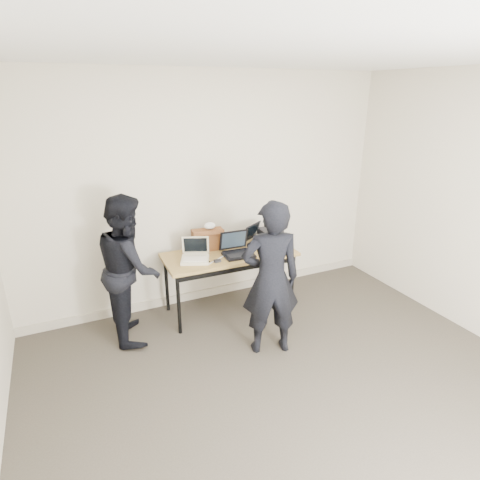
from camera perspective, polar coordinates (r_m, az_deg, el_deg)
room at (r=2.84m, az=11.87°, el=-3.00°), size 4.60×4.60×2.80m
desk at (r=4.59m, az=-1.44°, el=-2.61°), size 1.51×0.69×0.72m
laptop_beige at (r=4.41m, az=-6.39°, el=-2.25°), size 0.38×0.38×0.24m
laptop_center at (r=4.53m, az=-0.46°, el=-1.33°), size 0.35×0.34×0.26m
laptop_right at (r=4.85m, az=2.60°, el=0.10°), size 0.44×0.44×0.24m
leather_satchel at (r=4.66m, az=-4.60°, el=0.13°), size 0.38×0.22×0.25m
tissue at (r=4.62m, az=-4.33°, el=2.03°), size 0.13×0.10×0.08m
equipment_box at (r=4.97m, az=4.34°, el=0.80°), size 0.26×0.22×0.15m
power_brick at (r=4.35m, az=-3.22°, el=-2.99°), size 0.07×0.05×0.03m
cables at (r=4.59m, az=-0.92°, el=-1.77°), size 1.15×0.45×0.01m
person_typist at (r=3.84m, az=4.38°, el=-5.59°), size 0.65×0.51×1.56m
person_observer at (r=4.24m, az=-15.47°, el=-3.85°), size 0.64×0.79×1.54m
baseboard at (r=5.19m, az=-3.96°, el=-7.29°), size 4.50×0.03×0.10m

